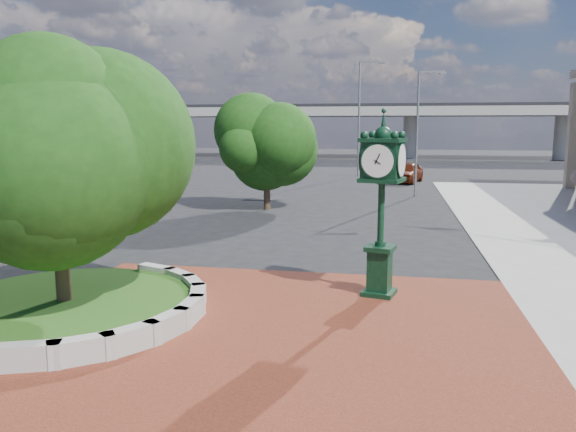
# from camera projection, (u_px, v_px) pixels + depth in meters

# --- Properties ---
(ground) EXTENTS (200.00, 200.00, 0.00)m
(ground) POSITION_uv_depth(u_px,v_px,m) (265.00, 329.00, 12.79)
(ground) COLOR black
(ground) RESTS_ON ground
(plaza) EXTENTS (12.00, 12.00, 0.04)m
(plaza) POSITION_uv_depth(u_px,v_px,m) (254.00, 344.00, 11.82)
(plaza) COLOR maroon
(plaza) RESTS_ON ground
(planter_wall) EXTENTS (2.96, 6.77, 0.54)m
(planter_wall) POSITION_uv_depth(u_px,v_px,m) (153.00, 310.00, 13.24)
(planter_wall) COLOR #9E9B93
(planter_wall) RESTS_ON ground
(grass_bed) EXTENTS (6.10, 6.10, 0.40)m
(grass_bed) POSITION_uv_depth(u_px,v_px,m) (65.00, 307.00, 13.67)
(grass_bed) COLOR #1E4513
(grass_bed) RESTS_ON ground
(overpass) EXTENTS (90.00, 12.00, 7.50)m
(overpass) POSITION_uv_depth(u_px,v_px,m) (373.00, 112.00, 79.73)
(overpass) COLOR #9E9B93
(overpass) RESTS_ON ground
(tree_planter) EXTENTS (5.20, 5.20, 6.33)m
(tree_planter) POSITION_uv_depth(u_px,v_px,m) (56.00, 163.00, 13.11)
(tree_planter) COLOR #38281C
(tree_planter) RESTS_ON ground
(tree_street) EXTENTS (4.40, 4.40, 5.45)m
(tree_street) POSITION_uv_depth(u_px,v_px,m) (267.00, 151.00, 30.47)
(tree_street) COLOR #38281C
(tree_street) RESTS_ON ground
(post_clock) EXTENTS (1.20, 1.20, 4.94)m
(post_clock) POSITION_uv_depth(u_px,v_px,m) (382.00, 197.00, 14.82)
(post_clock) COLOR black
(post_clock) RESTS_ON ground
(parked_car) EXTENTS (3.16, 5.25, 1.67)m
(parked_car) POSITION_uv_depth(u_px,v_px,m) (407.00, 172.00, 45.59)
(parked_car) COLOR #4C1A0A
(parked_car) RESTS_ON ground
(street_lamp_near) EXTENTS (1.79, 0.46, 7.99)m
(street_lamp_near) POSITION_uv_depth(u_px,v_px,m) (420.00, 124.00, 35.99)
(street_lamp_near) COLOR slate
(street_lamp_near) RESTS_ON ground
(street_lamp_far) EXTENTS (2.30, 0.45, 10.25)m
(street_lamp_far) POSITION_uv_depth(u_px,v_px,m) (362.00, 110.00, 50.20)
(street_lamp_far) COLOR slate
(street_lamp_far) RESTS_ON ground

